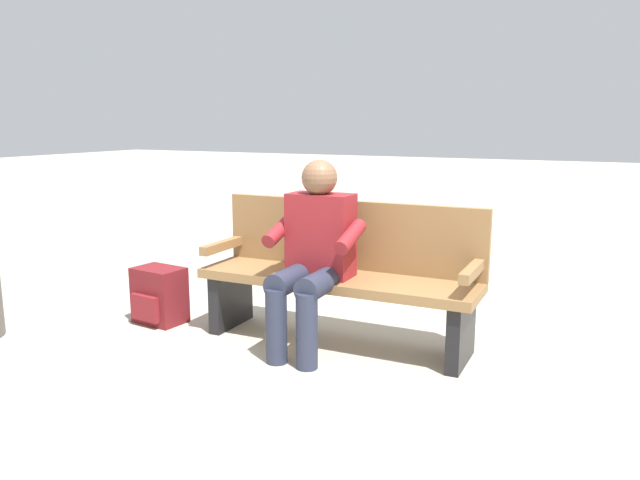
# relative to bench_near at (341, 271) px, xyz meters

# --- Properties ---
(ground_plane) EXTENTS (40.00, 40.00, 0.00)m
(ground_plane) POSITION_rel_bench_near_xyz_m (-0.00, 0.07, -0.46)
(ground_plane) COLOR #B7AD99
(bench_near) EXTENTS (1.81, 0.50, 0.90)m
(bench_near) POSITION_rel_bench_near_xyz_m (0.00, 0.00, 0.00)
(bench_near) COLOR olive
(bench_near) RESTS_ON ground
(person_seated) EXTENTS (0.57, 0.58, 1.18)m
(person_seated) POSITION_rel_bench_near_xyz_m (0.08, 0.23, 0.17)
(person_seated) COLOR maroon
(person_seated) RESTS_ON ground
(backpack) EXTENTS (0.37, 0.31, 0.40)m
(backpack) POSITION_rel_bench_near_xyz_m (1.30, 0.24, -0.26)
(backpack) COLOR maroon
(backpack) RESTS_ON ground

